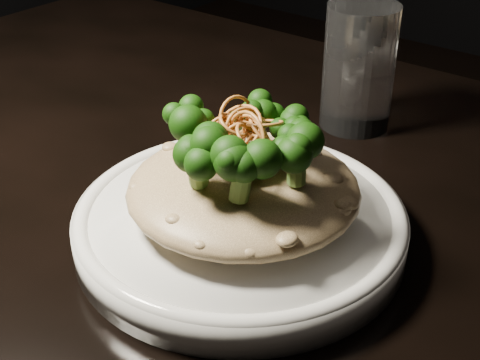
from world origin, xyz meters
TOP-DOWN VIEW (x-y plane):
  - table at (0.00, 0.00)m, footprint 1.10×0.80m
  - plate at (0.09, -0.03)m, footprint 0.26×0.26m
  - risotto at (0.09, -0.03)m, footprint 0.18×0.18m
  - broccoli at (0.09, -0.03)m, footprint 0.13×0.13m
  - cheese at (0.09, -0.03)m, footprint 0.05×0.05m
  - shallots at (0.09, -0.03)m, footprint 0.05×0.05m
  - drinking_glass at (0.06, 0.20)m, footprint 0.09×0.09m

SIDE VIEW (x-z plane):
  - table at x=0.00m, z-range 0.29..1.04m
  - plate at x=0.09m, z-range 0.75..0.78m
  - risotto at x=0.09m, z-range 0.78..0.82m
  - drinking_glass at x=0.06m, z-range 0.75..0.88m
  - cheese at x=0.09m, z-range 0.82..0.83m
  - broccoli at x=0.09m, z-range 0.82..0.86m
  - shallots at x=0.09m, z-range 0.83..0.86m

